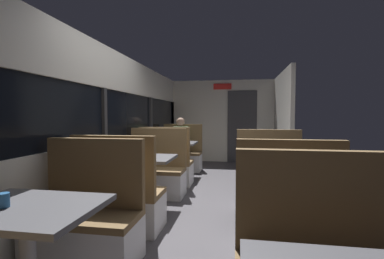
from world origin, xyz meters
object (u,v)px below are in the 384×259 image
Objects in this scene: bench_mid_window_facing_end at (120,202)px; bench_rear_aisle_facing_entry at (269,183)px; bench_rear_aisle_facing_end at (286,218)px; dining_table_far_window at (175,147)px; dining_table_mid_window at (141,164)px; bench_mid_window_facing_entry at (156,175)px; dining_table_rear_aisle at (276,171)px; bench_near_window_facing_entry at (87,226)px; coffee_cup_primary at (4,200)px; bench_far_window_facing_end at (167,167)px; dining_table_near_window at (27,221)px; bench_far_window_facing_entry at (182,156)px; seated_passenger at (181,148)px.

bench_mid_window_facing_end and bench_rear_aisle_facing_entry have the same top height.
dining_table_far_window is at bearing 120.87° from bench_rear_aisle_facing_end.
dining_table_mid_window is 2.10m from dining_table_far_window.
bench_mid_window_facing_entry is 1.22× the size of dining_table_rear_aisle.
bench_near_window_facing_entry is 1.86m from bench_rear_aisle_facing_end.
dining_table_far_window is 10.00× the size of coffee_cup_primary.
coffee_cup_primary is (-1.91, -1.24, 0.46)m from bench_rear_aisle_facing_end.
bench_near_window_facing_entry reaches higher than dining_table_rear_aisle.
coffee_cup_primary is (-0.12, -3.54, 0.46)m from bench_far_window_facing_end.
bench_near_window_facing_entry is at bearing -90.00° from bench_mid_window_facing_entry.
bench_mid_window_facing_entry is at bearing -90.00° from bench_far_window_facing_end.
coffee_cup_primary is at bearing -157.84° from dining_table_near_window.
bench_near_window_facing_entry is 1.00× the size of bench_far_window_facing_entry.
dining_table_far_window is (0.00, 4.19, 0.00)m from dining_table_near_window.
dining_table_rear_aisle is (1.79, 1.20, 0.31)m from bench_near_window_facing_entry.
bench_rear_aisle_facing_entry reaches higher than dining_table_far_window.
bench_near_window_facing_entry is at bearing -164.50° from bench_rear_aisle_facing_end.
dining_table_rear_aisle is (1.79, -0.20, 0.00)m from dining_table_mid_window.
bench_rear_aisle_facing_entry is (1.79, 1.20, 0.00)m from bench_mid_window_facing_end.
dining_table_rear_aisle is at bearing -52.05° from dining_table_far_window.
bench_mid_window_facing_end is at bearing -90.00° from seated_passenger.
seated_passenger is (-1.79, 2.92, -0.10)m from dining_table_rear_aisle.
bench_mid_window_facing_end is 1.00× the size of bench_far_window_facing_entry.
bench_near_window_facing_entry is 2.79m from bench_far_window_facing_end.
coffee_cup_primary reaches higher than dining_table_far_window.
seated_passenger is at bearing 88.62° from coffee_cup_primary.
seated_passenger is at bearing 90.00° from bench_mid_window_facing_entry.
dining_table_rear_aisle is at bearing -90.00° from bench_rear_aisle_facing_entry.
dining_table_far_window is 0.77m from bench_far_window_facing_entry.
bench_far_window_facing_end reaches higher than dining_table_rear_aisle.
bench_far_window_facing_end is at bearing 90.00° from bench_mid_window_facing_end.
dining_table_near_window is 1.43m from bench_mid_window_facing_end.
bench_near_window_facing_entry is 0.87× the size of seated_passenger.
bench_mid_window_facing_entry reaches higher than dining_table_near_window.
bench_far_window_facing_entry and bench_rear_aisle_facing_end have the same top height.
bench_far_window_facing_end is (0.00, 0.70, 0.00)m from bench_mid_window_facing_entry.
coffee_cup_primary is (-1.91, -1.94, 0.15)m from dining_table_rear_aisle.
bench_mid_window_facing_end is 2.10m from bench_far_window_facing_end.
dining_table_mid_window is at bearing -90.00° from bench_far_window_facing_entry.
dining_table_rear_aisle is at bearing -58.51° from seated_passenger.
bench_rear_aisle_facing_end is (1.79, -1.60, 0.00)m from bench_mid_window_facing_entry.
bench_mid_window_facing_entry is (0.00, 2.10, 0.00)m from bench_near_window_facing_entry.
bench_far_window_facing_entry is at bearing 90.00° from bench_far_window_facing_end.
dining_table_mid_window is at bearing 90.00° from bench_near_window_facing_entry.
bench_far_window_facing_entry is (0.00, 2.10, 0.00)m from bench_mid_window_facing_entry.
bench_mid_window_facing_end is 3.49m from bench_far_window_facing_entry.
bench_near_window_facing_entry is 1.00× the size of bench_mid_window_facing_end.
bench_rear_aisle_facing_end is 1.00× the size of bench_rear_aisle_facing_entry.
dining_table_rear_aisle is at bearing -41.72° from bench_far_window_facing_end.
bench_mid_window_facing_entry is 1.43m from dining_table_far_window.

